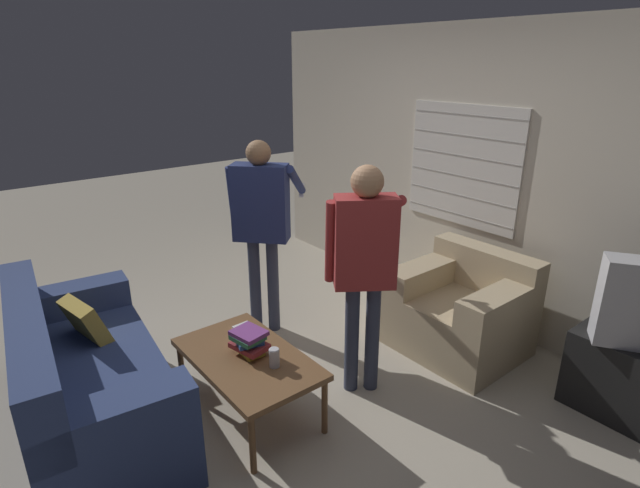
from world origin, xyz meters
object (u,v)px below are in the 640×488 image
(armchair_beige, at_px, (462,311))
(person_right_standing, at_px, (365,255))
(couch_blue, at_px, (86,379))
(soda_can, at_px, (274,358))
(coffee_table, at_px, (248,361))
(spare_remote, at_px, (241,326))
(book_stack, at_px, (249,342))
(person_left_standing, at_px, (261,214))

(armchair_beige, distance_m, person_right_standing, 1.24)
(couch_blue, height_order, soda_can, couch_blue)
(armchair_beige, xyz_separation_m, coffee_table, (-0.38, -1.78, 0.07))
(person_right_standing, relative_size, spare_remote, 12.47)
(armchair_beige, distance_m, soda_can, 1.73)
(armchair_beige, xyz_separation_m, person_right_standing, (-0.12, -1.01, 0.71))
(coffee_table, distance_m, book_stack, 0.13)
(couch_blue, distance_m, book_stack, 1.06)
(coffee_table, xyz_separation_m, person_left_standing, (-0.89, 0.71, 0.66))
(book_stack, bearing_deg, soda_can, 11.89)
(couch_blue, bearing_deg, spare_remote, 85.28)
(book_stack, relative_size, spare_remote, 2.01)
(person_right_standing, distance_m, spare_remote, 1.05)
(couch_blue, xyz_separation_m, armchair_beige, (0.93, 2.65, -0.01))
(book_stack, bearing_deg, coffee_table, -60.12)
(armchair_beige, bearing_deg, spare_remote, 65.69)
(spare_remote, bearing_deg, book_stack, -23.56)
(soda_can, bearing_deg, coffee_table, -160.16)
(person_right_standing, bearing_deg, book_stack, -165.67)
(spare_remote, bearing_deg, couch_blue, -103.29)
(person_left_standing, distance_m, soda_can, 1.38)
(couch_blue, xyz_separation_m, coffee_table, (0.55, 0.86, 0.06))
(couch_blue, xyz_separation_m, book_stack, (0.53, 0.89, 0.19))
(armchair_beige, height_order, coffee_table, armchair_beige)
(armchair_beige, relative_size, person_right_standing, 0.58)
(coffee_table, xyz_separation_m, book_stack, (-0.02, 0.03, 0.13))
(spare_remote, bearing_deg, coffee_table, -26.58)
(armchair_beige, height_order, spare_remote, armchair_beige)
(person_left_standing, height_order, soda_can, person_left_standing)
(person_left_standing, distance_m, person_right_standing, 1.16)
(coffee_table, height_order, spare_remote, spare_remote)
(person_left_standing, bearing_deg, person_right_standing, -39.25)
(couch_blue, relative_size, person_left_standing, 1.13)
(coffee_table, bearing_deg, couch_blue, -122.38)
(armchair_beige, relative_size, soda_can, 7.52)
(coffee_table, distance_m, person_left_standing, 1.31)
(couch_blue, height_order, book_stack, couch_blue)
(soda_can, bearing_deg, couch_blue, -128.81)
(person_right_standing, height_order, book_stack, person_right_standing)
(person_right_standing, xyz_separation_m, book_stack, (-0.28, -0.75, -0.51))
(armchair_beige, xyz_separation_m, soda_can, (-0.18, -1.71, 0.17))
(book_stack, bearing_deg, couch_blue, -120.82)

